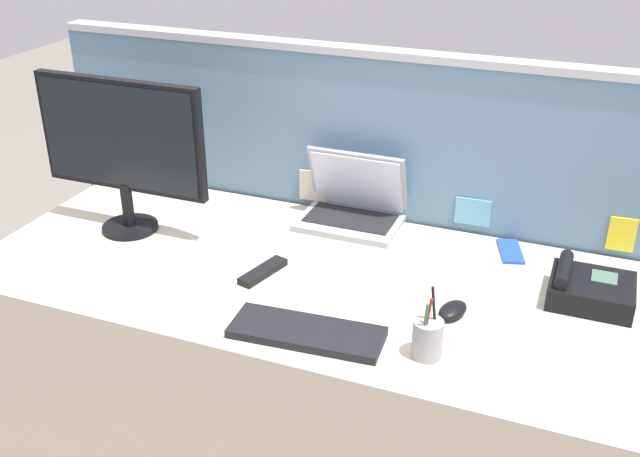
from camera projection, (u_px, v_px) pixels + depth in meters
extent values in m
cube|color=beige|center=(314.00, 379.00, 2.27)|extent=(1.95, 0.83, 0.75)
cube|color=#6084A3|center=(364.00, 240.00, 2.54)|extent=(2.20, 0.06, 1.27)
cube|color=#B7BAC1|center=(369.00, 52.00, 2.24)|extent=(2.20, 0.07, 0.02)
cube|color=yellow|center=(622.00, 234.00, 2.16)|extent=(0.08, 0.01, 0.11)
cube|color=#66ADD1|center=(473.00, 212.00, 2.30)|extent=(0.11, 0.01, 0.09)
cube|color=beige|center=(313.00, 186.00, 2.48)|extent=(0.10, 0.01, 0.11)
cylinder|color=black|center=(130.00, 227.00, 2.35)|extent=(0.17, 0.17, 0.02)
cylinder|color=black|center=(127.00, 205.00, 2.32)|extent=(0.04, 0.04, 0.14)
cube|color=black|center=(121.00, 135.00, 2.22)|extent=(0.56, 0.03, 0.35)
cube|color=black|center=(118.00, 137.00, 2.21)|extent=(0.53, 0.01, 0.32)
cube|color=#9EA0A8|center=(349.00, 223.00, 2.37)|extent=(0.32, 0.22, 0.02)
cube|color=black|center=(351.00, 218.00, 2.38)|extent=(0.28, 0.15, 0.00)
cube|color=#9EA0A8|center=(358.00, 181.00, 2.39)|extent=(0.32, 0.09, 0.22)
cube|color=silver|center=(357.00, 182.00, 2.38)|extent=(0.30, 0.07, 0.20)
cube|color=black|center=(591.00, 291.00, 1.96)|extent=(0.22, 0.19, 0.06)
cube|color=#4C6B5B|center=(604.00, 278.00, 1.95)|extent=(0.07, 0.07, 0.01)
cylinder|color=black|center=(564.00, 269.00, 1.96)|extent=(0.04, 0.17, 0.04)
cube|color=black|center=(307.00, 332.00, 1.82)|extent=(0.39, 0.17, 0.02)
ellipsoid|color=black|center=(453.00, 310.00, 1.90)|extent=(0.09, 0.11, 0.03)
cylinder|color=#99999E|center=(427.00, 339.00, 1.74)|extent=(0.07, 0.07, 0.10)
cylinder|color=#238438|center=(425.00, 324.00, 1.70)|extent=(0.02, 0.02, 0.12)
cylinder|color=red|center=(427.00, 322.00, 1.70)|extent=(0.02, 0.01, 0.13)
cylinder|color=black|center=(434.00, 313.00, 1.72)|extent=(0.02, 0.02, 0.15)
cube|color=blue|center=(510.00, 251.00, 2.21)|extent=(0.10, 0.16, 0.01)
cube|color=black|center=(263.00, 272.00, 2.09)|extent=(0.09, 0.18, 0.02)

